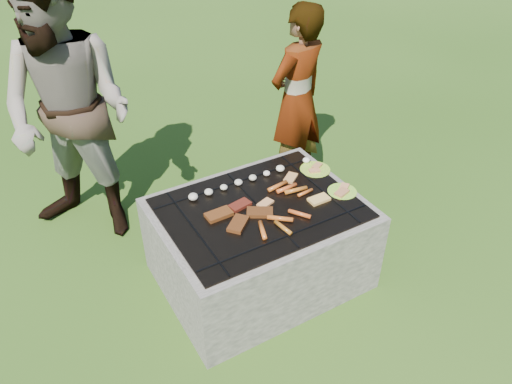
% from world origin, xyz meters
% --- Properties ---
extents(lawn, '(60.00, 60.00, 0.00)m').
position_xyz_m(lawn, '(0.00, 0.00, 0.00)').
color(lawn, '#254912').
rests_on(lawn, ground).
extents(fire_pit, '(1.30, 1.00, 0.62)m').
position_xyz_m(fire_pit, '(0.00, 0.00, 0.28)').
color(fire_pit, gray).
rests_on(fire_pit, ground).
extents(mushrooms, '(0.95, 0.06, 0.04)m').
position_xyz_m(mushrooms, '(0.04, 0.29, 0.63)').
color(mushrooms, beige).
rests_on(mushrooms, fire_pit).
extents(pork_slabs, '(0.41, 0.30, 0.02)m').
position_xyz_m(pork_slabs, '(-0.16, -0.01, 0.62)').
color(pork_slabs, '#94471A').
rests_on(pork_slabs, fire_pit).
extents(sausages, '(0.54, 0.48, 0.03)m').
position_xyz_m(sausages, '(0.14, -0.08, 0.63)').
color(sausages, orange).
rests_on(sausages, fire_pit).
extents(bread_on_grate, '(0.45, 0.40, 0.02)m').
position_xyz_m(bread_on_grate, '(0.29, -0.01, 0.62)').
color(bread_on_grate, '#DFCC72').
rests_on(bread_on_grate, fire_pit).
extents(plate_far, '(0.23, 0.23, 0.03)m').
position_xyz_m(plate_far, '(0.56, 0.18, 0.61)').
color(plate_far, '#E8FF3C').
rests_on(plate_far, fire_pit).
extents(plate_near, '(0.25, 0.25, 0.03)m').
position_xyz_m(plate_near, '(0.56, -0.13, 0.61)').
color(plate_near, '#E5FD3C').
rests_on(plate_near, fire_pit).
extents(cook, '(0.64, 0.50, 1.56)m').
position_xyz_m(cook, '(0.88, 0.89, 0.78)').
color(cook, gray).
rests_on(cook, ground).
extents(bystander, '(1.20, 1.21, 1.98)m').
position_xyz_m(bystander, '(-0.84, 1.13, 0.99)').
color(bystander, gray).
rests_on(bystander, ground).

